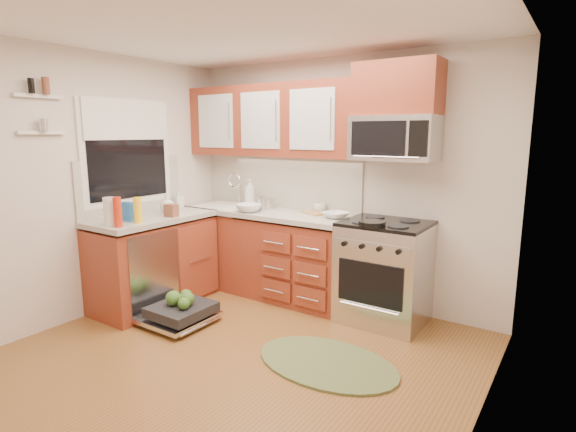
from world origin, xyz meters
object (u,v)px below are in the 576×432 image
Objects in this scene: rug at (327,363)px; cutting_board at (314,213)px; dishwasher at (179,313)px; bowl_b at (249,208)px; sink at (226,217)px; bowl_a at (335,215)px; upper_cabinets at (270,121)px; skillet at (372,224)px; stock_pot at (266,204)px; paper_towel_roll at (110,211)px; cup at (320,208)px; range at (384,272)px; microwave at (394,138)px.

rug is 4.33× the size of cutting_board.
bowl_b reaches higher than dishwasher.
sink is 2.32× the size of bowl_b.
bowl_a is at bearing -18.78° from cutting_board.
upper_cabinets is at bearing 80.66° from bowl_b.
skillet is (1.90, -0.24, 0.17)m from sink.
cutting_board is at bearing 2.52° from stock_pot.
stock_pot is (0.50, 0.10, 0.18)m from sink.
cutting_board reaches higher than rug.
cup is (1.23, 1.64, -0.08)m from paper_towel_roll.
range is 0.95m from cutting_board.
stock_pot reaches higher than cup.
upper_cabinets is at bearing 67.04° from stock_pot.
cutting_board is at bearing -94.60° from cup.
stock_pot is at bearing -168.24° from cup.
skillet is 1.27× the size of stock_pot.
sink is 1.38m from dishwasher.
sink is 1.92m from skillet.
range is at bearing 7.04° from bowl_b.
microwave is at bearing 39.07° from dishwasher.
bowl_a reaches higher than range.
upper_cabinets reaches higher than dishwasher.
rug is 4.63× the size of bowl_a.
bowl_b is (0.08, 0.95, 0.87)m from dishwasher.
bowl_b reaches higher than sink.
microwave is 1.10m from cup.
microwave is 1.23× the size of sink.
bowl_a is at bearing 1.18° from sink.
skillet is 0.89× the size of cutting_board.
range is 3.60× the size of cutting_board.
cutting_board is at bearing 161.22° from bowl_a.
rug is at bearing -64.46° from bowl_a.
microwave is 4.10× the size of stock_pot.
range is 5.13× the size of stock_pot.
paper_towel_roll is at bearing -150.21° from dishwasher.
bowl_a is (0.88, -0.13, -0.92)m from upper_cabinets.
bowl_a is 0.35m from cup.
bowl_a is (1.01, 1.15, 0.86)m from dishwasher.
bowl_b is at bearing -99.34° from upper_cabinets.
upper_cabinets is 1.99m from range.
rug is at bearing 4.18° from dishwasher.
paper_towel_roll reaches higher than skillet.
cutting_board is 0.11m from cup.
skillet is (1.38, -0.40, -0.90)m from upper_cabinets.
dishwasher reaches higher than rug.
cutting_board is at bearing 25.44° from bowl_b.
cup is at bearing 7.30° from upper_cabinets.
bowl_a is at bearing -4.77° from stock_pot.
dishwasher is 1.12m from paper_towel_roll.
paper_towel_roll is (-2.01, -0.40, 1.04)m from rug.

